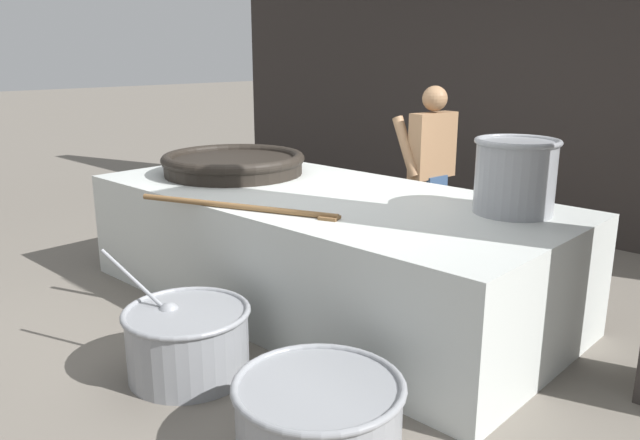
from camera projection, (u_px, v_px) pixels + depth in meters
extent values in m
plane|color=slate|center=(320.00, 299.00, 4.89)|extent=(60.00, 60.00, 0.00)
cube|color=#2D2826|center=(519.00, 57.00, 6.55)|extent=(8.32, 0.24, 3.64)
cube|color=silver|center=(320.00, 247.00, 4.77)|extent=(3.71, 1.73, 0.86)
cylinder|color=black|center=(234.00, 166.00, 5.36)|extent=(1.18, 1.18, 0.13)
torus|color=black|center=(233.00, 159.00, 5.34)|extent=(1.22, 1.22, 0.09)
cylinder|color=gray|center=(515.00, 178.00, 4.01)|extent=(0.51, 0.51, 0.47)
torus|color=gray|center=(518.00, 141.00, 3.95)|extent=(0.54, 0.54, 0.04)
cylinder|color=brown|center=(235.00, 206.00, 4.16)|extent=(1.40, 0.56, 0.04)
cube|color=brown|center=(329.00, 218.00, 3.91)|extent=(0.15, 0.14, 0.02)
cylinder|color=#9E7551|center=(423.00, 221.00, 5.66)|extent=(0.12, 0.12, 0.78)
cylinder|color=#9E7551|center=(435.00, 218.00, 5.77)|extent=(0.12, 0.12, 0.78)
cube|color=#334C72|center=(430.00, 203.00, 5.67)|extent=(0.22, 0.26, 0.51)
cube|color=#9E7551|center=(433.00, 145.00, 5.54)|extent=(0.22, 0.49, 0.58)
cylinder|color=#9E7551|center=(406.00, 147.00, 5.47)|extent=(0.33, 0.14, 0.53)
cylinder|color=#9E7551|center=(442.00, 142.00, 5.76)|extent=(0.33, 0.14, 0.53)
sphere|color=#9E7551|center=(435.00, 98.00, 5.43)|extent=(0.22, 0.22, 0.22)
cylinder|color=gray|center=(188.00, 343.00, 3.70)|extent=(0.72, 0.72, 0.40)
torus|color=gray|center=(186.00, 312.00, 3.65)|extent=(0.75, 0.75, 0.04)
cylinder|color=#6B9347|center=(187.00, 329.00, 3.68)|extent=(0.63, 0.63, 0.10)
sphere|color=gray|center=(169.00, 313.00, 3.71)|extent=(0.13, 0.13, 0.13)
cylinder|color=gray|center=(135.00, 281.00, 3.75)|extent=(0.46, 0.19, 0.35)
cylinder|color=gray|center=(319.00, 421.00, 2.95)|extent=(0.78, 0.78, 0.37)
torus|color=gray|center=(319.00, 386.00, 2.90)|extent=(0.82, 0.82, 0.04)
cylinder|color=tan|center=(319.00, 405.00, 2.92)|extent=(0.69, 0.69, 0.09)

